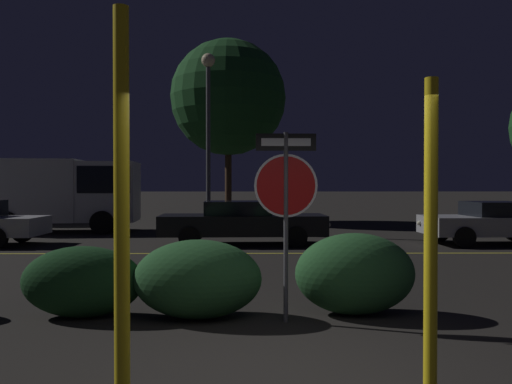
% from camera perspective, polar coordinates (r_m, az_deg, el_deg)
% --- Properties ---
extents(ground_plane, '(260.00, 260.00, 0.00)m').
position_cam_1_polar(ground_plane, '(4.74, 3.19, -21.08)').
color(ground_plane, black).
extents(road_center_stripe, '(40.27, 0.12, 0.01)m').
position_cam_1_polar(road_center_stripe, '(12.95, 0.73, -7.02)').
color(road_center_stripe, gold).
rests_on(road_center_stripe, ground_plane).
extents(stop_sign, '(0.82, 0.06, 2.44)m').
position_cam_1_polar(stop_sign, '(6.41, 3.44, 0.36)').
color(stop_sign, '#4C4C51').
rests_on(stop_sign, ground_plane).
extents(yellow_pole_left, '(0.12, 0.12, 3.19)m').
position_cam_1_polar(yellow_pole_left, '(4.11, -15.10, -1.66)').
color(yellow_pole_left, yellow).
rests_on(yellow_pole_left, ground_plane).
extents(yellow_pole_right, '(0.11, 0.11, 2.65)m').
position_cam_1_polar(yellow_pole_right, '(4.36, 19.34, -5.10)').
color(yellow_pole_right, yellow).
rests_on(yellow_pole_right, ground_plane).
extents(hedge_bush_1, '(1.62, 0.79, 0.95)m').
position_cam_1_polar(hedge_bush_1, '(7.14, -19.22, -9.66)').
color(hedge_bush_1, '#19421E').
rests_on(hedge_bush_1, ground_plane).
extents(hedge_bush_2, '(1.70, 1.04, 1.04)m').
position_cam_1_polar(hedge_bush_2, '(6.74, -6.67, -9.85)').
color(hedge_bush_2, '#285B2D').
rests_on(hedge_bush_2, ground_plane).
extents(hedge_bush_3, '(1.63, 0.96, 1.11)m').
position_cam_1_polar(hedge_bush_3, '(7.02, 11.22, -9.15)').
color(hedge_bush_3, '#285B2D').
rests_on(hedge_bush_3, ground_plane).
extents(passing_car_2, '(4.99, 1.93, 1.29)m').
position_cam_1_polar(passing_car_2, '(14.80, -1.61, -3.45)').
color(passing_car_2, black).
rests_on(passing_car_2, ground_plane).
extents(passing_car_3, '(3.99, 1.99, 1.27)m').
position_cam_1_polar(passing_car_3, '(16.42, 25.33, -3.16)').
color(passing_car_3, '#9E9EA3').
rests_on(passing_car_3, ground_plane).
extents(delivery_truck, '(5.61, 2.68, 2.71)m').
position_cam_1_polar(delivery_truck, '(20.05, -20.74, 0.17)').
color(delivery_truck, silver).
rests_on(delivery_truck, ground_plane).
extents(street_lamp, '(0.50, 0.50, 6.55)m').
position_cam_1_polar(street_lamp, '(18.42, -5.48, 9.25)').
color(street_lamp, '#4C4C51').
rests_on(street_lamp, ground_plane).
extents(tree_1, '(5.55, 5.55, 8.75)m').
position_cam_1_polar(tree_1, '(24.48, -3.19, 10.69)').
color(tree_1, '#422D1E').
rests_on(tree_1, ground_plane).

